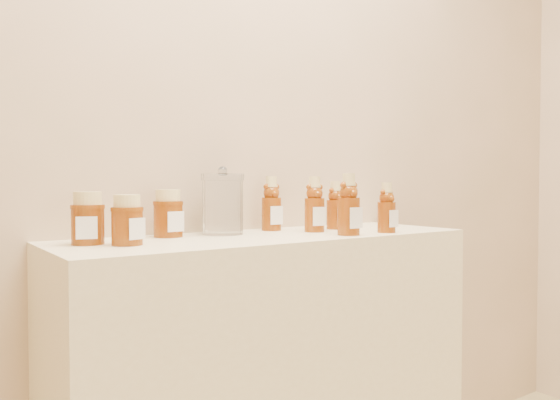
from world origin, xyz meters
TOP-DOWN VIEW (x-y plane):
  - wall_back at (0.00, 1.75)m, footprint 3.50×0.02m
  - display_table at (0.00, 1.55)m, footprint 1.20×0.40m
  - bear_bottle_back_left at (0.09, 1.67)m, footprint 0.07×0.07m
  - bear_bottle_back_mid at (0.17, 1.56)m, footprint 0.08×0.08m
  - bear_bottle_back_right at (0.28, 1.60)m, footprint 0.06×0.06m
  - bear_bottle_front_left at (0.18, 1.42)m, footprint 0.07×0.07m
  - bear_bottle_front_right at (0.33, 1.42)m, footprint 0.06×0.06m
  - honey_jar_left at (-0.49, 1.61)m, footprint 0.10×0.10m
  - honey_jar_back at (-0.26, 1.67)m, footprint 0.09×0.09m
  - honey_jar_front at (-0.42, 1.54)m, footprint 0.10×0.10m
  - glass_canister at (-0.10, 1.65)m, footprint 0.14×0.14m

SIDE VIEW (x-z plane):
  - display_table at x=0.00m, z-range 0.00..0.90m
  - honey_jar_front at x=-0.42m, z-range 0.90..1.02m
  - honey_jar_left at x=-0.49m, z-range 0.90..1.03m
  - honey_jar_back at x=-0.26m, z-range 0.90..1.03m
  - bear_bottle_front_right at x=0.33m, z-range 0.90..1.07m
  - bear_bottle_back_right at x=0.28m, z-range 0.90..1.07m
  - bear_bottle_back_mid at x=0.17m, z-range 0.90..1.09m
  - glass_canister at x=-0.10m, z-range 0.90..1.09m
  - bear_bottle_back_left at x=0.09m, z-range 0.90..1.09m
  - bear_bottle_front_left at x=0.18m, z-range 0.90..1.10m
  - wall_back at x=0.00m, z-range 0.00..2.70m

